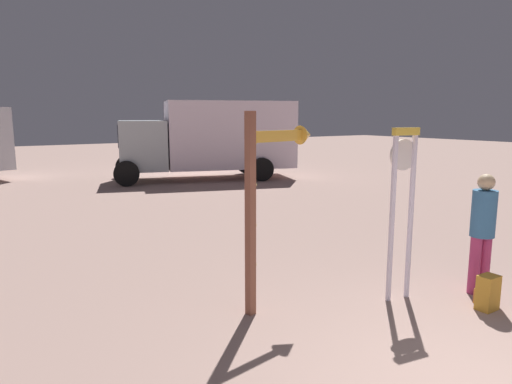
{
  "coord_description": "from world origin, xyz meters",
  "views": [
    {
      "loc": [
        -3.74,
        -1.85,
        2.49
      ],
      "look_at": [
        0.47,
        4.62,
        1.2
      ],
      "focal_mm": 32.18,
      "sensor_mm": 36.0,
      "label": 1
    }
  ],
  "objects_px": {
    "standing_clock": "(402,197)",
    "arrow_sign": "(272,178)",
    "person_near_clock": "(483,228)",
    "backpack": "(487,293)",
    "box_truck_near": "(213,137)"
  },
  "relations": [
    {
      "from": "backpack",
      "to": "box_truck_near",
      "type": "height_order",
      "value": "box_truck_near"
    },
    {
      "from": "arrow_sign",
      "to": "box_truck_near",
      "type": "bearing_deg",
      "value": 65.66
    },
    {
      "from": "arrow_sign",
      "to": "person_near_clock",
      "type": "height_order",
      "value": "arrow_sign"
    },
    {
      "from": "standing_clock",
      "to": "person_near_clock",
      "type": "xyz_separation_m",
      "value": [
        1.12,
        -0.49,
        -0.47
      ]
    },
    {
      "from": "arrow_sign",
      "to": "box_truck_near",
      "type": "height_order",
      "value": "box_truck_near"
    },
    {
      "from": "person_near_clock",
      "to": "backpack",
      "type": "xyz_separation_m",
      "value": [
        -0.45,
        -0.39,
        -0.72
      ]
    },
    {
      "from": "backpack",
      "to": "standing_clock",
      "type": "bearing_deg",
      "value": 127.41
    },
    {
      "from": "standing_clock",
      "to": "backpack",
      "type": "bearing_deg",
      "value": -52.59
    },
    {
      "from": "standing_clock",
      "to": "person_near_clock",
      "type": "bearing_deg",
      "value": -23.49
    },
    {
      "from": "arrow_sign",
      "to": "backpack",
      "type": "bearing_deg",
      "value": -35.43
    },
    {
      "from": "person_near_clock",
      "to": "box_truck_near",
      "type": "bearing_deg",
      "value": 79.06
    },
    {
      "from": "standing_clock",
      "to": "arrow_sign",
      "type": "bearing_deg",
      "value": 155.29
    },
    {
      "from": "person_near_clock",
      "to": "backpack",
      "type": "relative_size",
      "value": 3.7
    },
    {
      "from": "standing_clock",
      "to": "person_near_clock",
      "type": "relative_size",
      "value": 1.37
    },
    {
      "from": "arrow_sign",
      "to": "backpack",
      "type": "xyz_separation_m",
      "value": [
        2.28,
        -1.62,
        -1.48
      ]
    }
  ]
}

